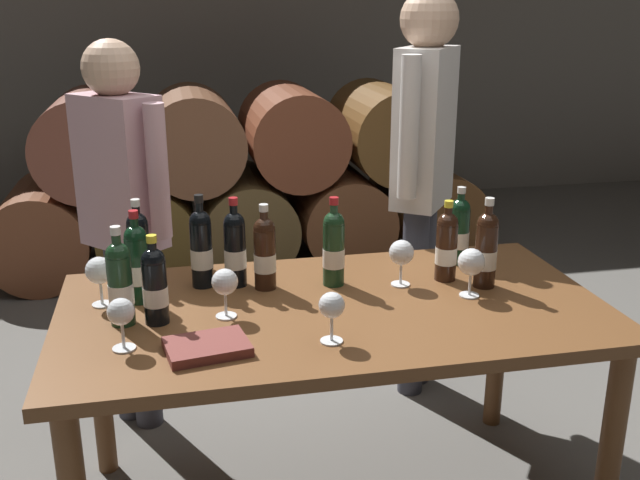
# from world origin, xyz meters

# --- Properties ---
(cellar_back_wall) EXTENTS (10.00, 0.24, 2.80)m
(cellar_back_wall) POSITION_xyz_m (0.00, 4.20, 1.40)
(cellar_back_wall) COLOR gray
(cellar_back_wall) RESTS_ON ground_plane
(barrel_stack) EXTENTS (3.12, 0.90, 1.15)m
(barrel_stack) POSITION_xyz_m (0.00, 2.60, 0.54)
(barrel_stack) COLOR brown
(barrel_stack) RESTS_ON ground_plane
(dining_table) EXTENTS (1.70, 0.90, 0.76)m
(dining_table) POSITION_xyz_m (0.00, 0.00, 0.67)
(dining_table) COLOR brown
(dining_table) RESTS_ON ground_plane
(wine_bottle_0) EXTENTS (0.07, 0.07, 0.27)m
(wine_bottle_0) POSITION_xyz_m (-0.54, -0.02, 0.88)
(wine_bottle_0) COLOR black
(wine_bottle_0) RESTS_ON dining_table
(wine_bottle_1) EXTENTS (0.07, 0.07, 0.30)m
(wine_bottle_1) POSITION_xyz_m (0.04, 0.17, 0.89)
(wine_bottle_1) COLOR #19381E
(wine_bottle_1) RESTS_ON dining_table
(wine_bottle_2) EXTENTS (0.07, 0.07, 0.31)m
(wine_bottle_2) POSITION_xyz_m (-0.39, 0.25, 0.89)
(wine_bottle_2) COLOR black
(wine_bottle_2) RESTS_ON dining_table
(wine_bottle_3) EXTENTS (0.07, 0.07, 0.30)m
(wine_bottle_3) POSITION_xyz_m (-0.59, 0.16, 0.89)
(wine_bottle_3) COLOR black
(wine_bottle_3) RESTS_ON dining_table
(wine_bottle_4) EXTENTS (0.07, 0.07, 0.28)m
(wine_bottle_4) POSITION_xyz_m (0.53, 0.29, 0.88)
(wine_bottle_4) COLOR black
(wine_bottle_4) RESTS_ON dining_table
(wine_bottle_5) EXTENTS (0.07, 0.07, 0.28)m
(wine_bottle_5) POSITION_xyz_m (0.42, 0.14, 0.88)
(wine_bottle_5) COLOR black
(wine_bottle_5) RESTS_ON dining_table
(wine_bottle_6) EXTENTS (0.07, 0.07, 0.29)m
(wine_bottle_6) POSITION_xyz_m (-0.19, 0.19, 0.89)
(wine_bottle_6) COLOR black
(wine_bottle_6) RESTS_ON dining_table
(wine_bottle_7) EXTENTS (0.07, 0.07, 0.30)m
(wine_bottle_7) POSITION_xyz_m (-0.64, -0.01, 0.89)
(wine_bottle_7) COLOR #19381E
(wine_bottle_7) RESTS_ON dining_table
(wine_bottle_8) EXTENTS (0.07, 0.07, 0.29)m
(wine_bottle_8) POSITION_xyz_m (-0.59, 0.32, 0.89)
(wine_bottle_8) COLOR black
(wine_bottle_8) RESTS_ON dining_table
(wine_bottle_9) EXTENTS (0.07, 0.07, 0.30)m
(wine_bottle_9) POSITION_xyz_m (0.53, 0.05, 0.89)
(wine_bottle_9) COLOR black
(wine_bottle_9) RESTS_ON dining_table
(wine_bottle_10) EXTENTS (0.07, 0.07, 0.30)m
(wine_bottle_10) POSITION_xyz_m (-0.28, 0.23, 0.89)
(wine_bottle_10) COLOR black
(wine_bottle_10) RESTS_ON dining_table
(wine_glass_0) EXTENTS (0.07, 0.07, 0.15)m
(wine_glass_0) POSITION_xyz_m (-0.63, -0.18, 0.87)
(wine_glass_0) COLOR white
(wine_glass_0) RESTS_ON dining_table
(wine_glass_1) EXTENTS (0.08, 0.08, 0.15)m
(wine_glass_1) POSITION_xyz_m (-0.34, -0.02, 0.87)
(wine_glass_1) COLOR white
(wine_glass_1) RESTS_ON dining_table
(wine_glass_2) EXTENTS (0.07, 0.07, 0.15)m
(wine_glass_2) POSITION_xyz_m (-0.06, -0.25, 0.87)
(wine_glass_2) COLOR white
(wine_glass_2) RESTS_ON dining_table
(wine_glass_3) EXTENTS (0.08, 0.08, 0.16)m
(wine_glass_3) POSITION_xyz_m (0.26, 0.12, 0.87)
(wine_glass_3) COLOR white
(wine_glass_3) RESTS_ON dining_table
(wine_glass_4) EXTENTS (0.08, 0.08, 0.16)m
(wine_glass_4) POSITION_xyz_m (-0.71, 0.15, 0.87)
(wine_glass_4) COLOR white
(wine_glass_4) RESTS_ON dining_table
(wine_glass_5) EXTENTS (0.09, 0.09, 0.16)m
(wine_glass_5) POSITION_xyz_m (0.45, -0.02, 0.87)
(wine_glass_5) COLOR white
(wine_glass_5) RESTS_ON dining_table
(tasting_notebook) EXTENTS (0.24, 0.19, 0.03)m
(tasting_notebook) POSITION_xyz_m (-0.41, -0.24, 0.77)
(tasting_notebook) COLOR brown
(tasting_notebook) RESTS_ON dining_table
(sommelier_presenting) EXTENTS (0.33, 0.41, 1.72)m
(sommelier_presenting) POSITION_xyz_m (0.55, 0.75, 1.04)
(sommelier_presenting) COLOR #383842
(sommelier_presenting) RESTS_ON ground_plane
(taster_seated_left) EXTENTS (0.36, 0.39, 1.54)m
(taster_seated_left) POSITION_xyz_m (-0.66, 0.72, 0.92)
(taster_seated_left) COLOR #383842
(taster_seated_left) RESTS_ON ground_plane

